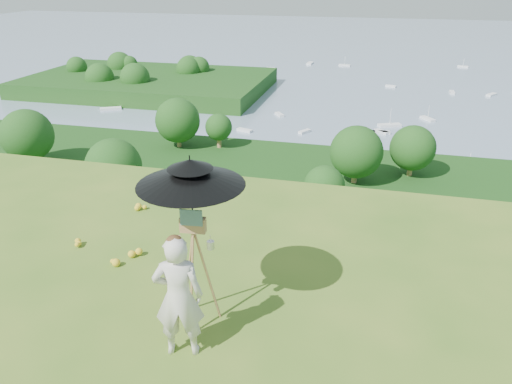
% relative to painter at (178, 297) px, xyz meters
% --- Properties ---
extents(forest_slope, '(140.00, 56.00, 22.00)m').
position_rel_painter_xyz_m(forest_slope, '(-1.03, 33.76, -29.82)').
color(forest_slope, '#103D11').
rests_on(forest_slope, bay_water).
extents(shoreline_tier, '(170.00, 28.00, 8.00)m').
position_rel_painter_xyz_m(shoreline_tier, '(-1.03, 73.76, -36.82)').
color(shoreline_tier, '#6C6356').
rests_on(shoreline_tier, bay_water).
extents(bay_water, '(700.00, 700.00, 0.00)m').
position_rel_painter_xyz_m(bay_water, '(-1.03, 238.76, -34.82)').
color(bay_water, '#778FAA').
rests_on(bay_water, ground).
extents(peninsula, '(90.00, 60.00, 12.00)m').
position_rel_painter_xyz_m(peninsula, '(-76.03, 153.76, -29.82)').
color(peninsula, '#103D11').
rests_on(peninsula, bay_water).
extents(slope_trees, '(110.00, 50.00, 6.00)m').
position_rel_painter_xyz_m(slope_trees, '(-1.03, 33.76, -15.82)').
color(slope_trees, '#1C4916').
rests_on(slope_trees, forest_slope).
extents(harbor_town, '(110.00, 22.00, 5.00)m').
position_rel_painter_xyz_m(harbor_town, '(-1.03, 73.76, -30.32)').
color(harbor_town, beige).
rests_on(harbor_town, shoreline_tier).
extents(moored_boats, '(140.00, 140.00, 0.70)m').
position_rel_painter_xyz_m(moored_boats, '(-13.53, 159.76, -34.47)').
color(moored_boats, white).
rests_on(moored_boats, bay_water).
extents(painter, '(0.68, 0.54, 1.64)m').
position_rel_painter_xyz_m(painter, '(0.00, 0.00, 0.00)').
color(painter, silver).
rests_on(painter, ground).
extents(field_easel, '(0.72, 0.72, 1.71)m').
position_rel_painter_xyz_m(field_easel, '(-0.01, 0.61, 0.04)').
color(field_easel, '#AC7B48').
rests_on(field_easel, ground).
extents(sun_umbrella, '(1.44, 1.44, 0.97)m').
position_rel_painter_xyz_m(sun_umbrella, '(-0.02, 0.64, 1.08)').
color(sun_umbrella, black).
rests_on(sun_umbrella, field_easel).
extents(painter_cap, '(0.27, 0.29, 0.10)m').
position_rel_painter_xyz_m(painter_cap, '(0.00, 0.00, 0.78)').
color(painter_cap, '#E57D82').
rests_on(painter_cap, painter).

